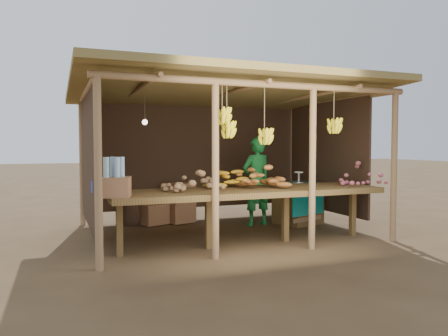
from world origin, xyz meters
name	(u,v)px	position (x,y,z in m)	size (l,w,h in m)	color
ground	(224,232)	(0.00, 0.00, 0.00)	(60.00, 60.00, 0.00)	brown
stall_structure	(225,114)	(0.02, 0.01, 1.92)	(4.70, 3.50, 2.43)	#9A754F
counter	(248,193)	(0.00, -0.95, 0.74)	(3.90, 1.05, 0.80)	brown
potato_heap	(195,177)	(-0.77, -0.86, 0.98)	(0.86, 0.52, 0.36)	#8F6B4A
sweet_potato_heap	(256,176)	(0.16, -0.86, 0.98)	(0.97, 0.58, 0.36)	#A3622A
onion_heap	(364,174)	(1.90, -1.07, 0.98)	(0.77, 0.46, 0.35)	#BA5A69
banana_pile	(233,175)	(-0.12, -0.65, 0.98)	(0.66, 0.40, 0.35)	gold
tomato_basin	(108,185)	(-1.90, -0.62, 0.89)	(0.43, 0.43, 0.23)	navy
bottle_box	(114,182)	(-1.90, -1.25, 0.98)	(0.45, 0.39, 0.48)	#956443
vendor	(256,181)	(0.77, 0.40, 0.78)	(0.57, 0.37, 1.57)	#1A7932
tarp_crate	(298,202)	(1.54, 0.26, 0.40)	(0.98, 0.90, 0.96)	brown
carton_stack	(172,206)	(-0.59, 1.07, 0.32)	(1.03, 0.48, 0.72)	#956443
burlap_sacks	(142,211)	(-1.10, 1.20, 0.24)	(0.79, 0.41, 0.56)	#412C1E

